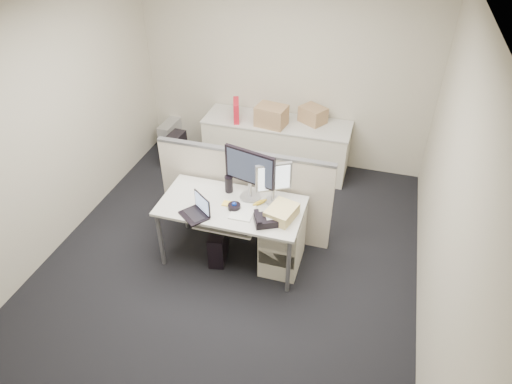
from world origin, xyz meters
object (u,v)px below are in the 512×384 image
(desk_phone, at_px, (266,220))
(laptop, at_px, (193,208))
(monitor_main, at_px, (250,175))
(desk, at_px, (231,210))

(desk_phone, bearing_deg, laptop, 161.74)
(monitor_main, height_order, desk_phone, monitor_main)
(laptop, xyz_separation_m, desk_phone, (0.73, 0.10, -0.07))
(laptop, relative_size, desk_phone, 1.22)
(desk, bearing_deg, laptop, -136.97)
(desk, distance_m, desk_phone, 0.47)
(laptop, height_order, desk_phone, laptop)
(desk, xyz_separation_m, monitor_main, (0.15, 0.18, 0.35))
(laptop, bearing_deg, desk_phone, 45.23)
(desk, height_order, desk_phone, desk_phone)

